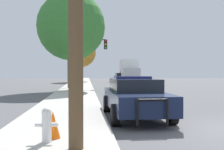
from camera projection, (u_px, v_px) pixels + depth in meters
name	position (u px, v px, depth m)	size (l,w,h in m)	color
sidewalk_left	(56.00, 131.00, 7.64)	(3.00, 110.00, 0.13)	#BCB7AD
police_car	(135.00, 97.00, 10.37)	(2.12, 5.05, 1.51)	#141E3D
fire_hydrant	(47.00, 124.00, 6.25)	(0.51, 0.22, 0.77)	white
traffic_light	(85.00, 52.00, 26.24)	(3.71, 0.35, 4.67)	#424247
car_background_distant	(121.00, 77.00, 42.48)	(1.98, 3.93, 1.41)	#333856
box_truck	(129.00, 71.00, 40.87)	(2.80, 6.75, 3.35)	#B7B7BC
tree_sidewalk_far	(80.00, 52.00, 42.98)	(4.77, 4.77, 6.87)	brown
tree_sidewalk_mid	(71.00, 26.00, 23.63)	(5.74, 5.74, 8.21)	brown
traffic_cone	(53.00, 125.00, 6.59)	(0.35, 0.35, 0.64)	orange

